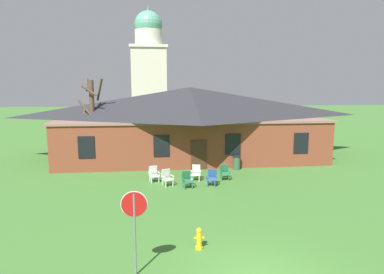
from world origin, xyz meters
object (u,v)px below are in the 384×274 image
lawn_chair_far_side (225,172)px  fire_hydrant (199,239)px  lawn_chair_middle (196,172)px  stop_sign (134,216)px  lawn_chair_by_porch (154,174)px  lawn_chair_right_end (212,177)px  trash_bin (237,163)px  lawn_chair_near_door (167,177)px  lawn_chair_left_end (187,179)px

lawn_chair_far_side → fire_hydrant: lawn_chair_far_side is taller
lawn_chair_middle → stop_sign: bearing=-107.0°
lawn_chair_by_porch → lawn_chair_right_end: 3.63m
lawn_chair_far_side → trash_bin: bearing=60.5°
stop_sign → lawn_chair_near_door: (1.34, 9.55, -1.41)m
lawn_chair_near_door → fire_hydrant: lawn_chair_near_door is taller
lawn_chair_by_porch → lawn_chair_far_side: same height
stop_sign → lawn_chair_middle: size_ratio=2.79×
lawn_chair_left_end → lawn_chair_right_end: bearing=10.1°
lawn_chair_near_door → lawn_chair_middle: (1.86, 0.95, 0.00)m
lawn_chair_near_door → lawn_chair_middle: bearing=27.1°
lawn_chair_right_end → lawn_chair_far_side: same height
lawn_chair_left_end → lawn_chair_near_door: bearing=153.6°
lawn_chair_by_porch → lawn_chair_right_end: bearing=-19.4°
lawn_chair_right_end → trash_bin: trash_bin is taller
lawn_chair_near_door → trash_bin: 6.09m
lawn_chair_left_end → lawn_chair_middle: 1.68m
lawn_chair_middle → lawn_chair_far_side: size_ratio=1.00×
lawn_chair_left_end → lawn_chair_far_side: bearing=29.7°
lawn_chair_near_door → fire_hydrant: (0.82, -8.08, -0.12)m
lawn_chair_middle → lawn_chair_by_porch: bearing=-179.1°
stop_sign → lawn_chair_left_end: 9.43m
fire_hydrant → lawn_chair_by_porch: bearing=100.0°
lawn_chair_middle → lawn_chair_right_end: same height
lawn_chair_middle → lawn_chair_far_side: 1.81m
lawn_chair_left_end → fire_hydrant: lawn_chair_left_end is taller
lawn_chair_left_end → lawn_chair_middle: same height
lawn_chair_far_side → trash_bin: 2.86m
stop_sign → lawn_chair_by_porch: 10.57m
lawn_chair_far_side → fire_hydrant: 9.40m
lawn_chair_by_porch → fire_hydrant: lawn_chair_by_porch is taller
lawn_chair_right_end → trash_bin: bearing=56.6°
lawn_chair_near_door → lawn_chair_left_end: 1.27m
lawn_chair_by_porch → fire_hydrant: 9.13m
lawn_chair_left_end → lawn_chair_middle: bearing=64.6°
stop_sign → trash_bin: 14.49m
stop_sign → trash_bin: bearing=63.6°
lawn_chair_near_door → lawn_chair_right_end: same height
lawn_chair_by_porch → lawn_chair_far_side: (4.44, -0.04, 0.00)m
lawn_chair_right_end → stop_sign: bearing=-113.4°
lawn_chair_left_end → trash_bin: 5.56m
lawn_chair_near_door → lawn_chair_right_end: 2.67m
fire_hydrant → trash_bin: 12.21m
lawn_chair_right_end → fire_hydrant: 8.00m
lawn_chair_near_door → lawn_chair_middle: 2.09m
lawn_chair_by_porch → lawn_chair_middle: bearing=0.9°
lawn_chair_by_porch → lawn_chair_right_end: same height
lawn_chair_near_door → fire_hydrant: bearing=-84.2°
stop_sign → trash_bin: (6.42, 12.91, -1.41)m
lawn_chair_far_side → trash_bin: size_ratio=0.98×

